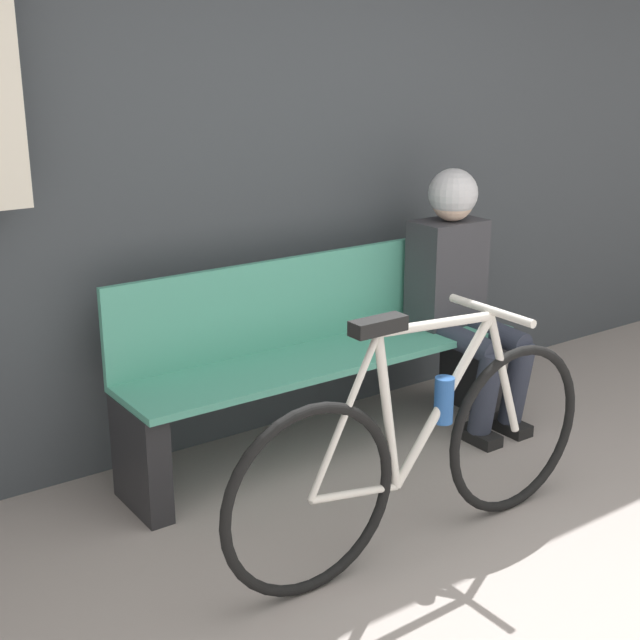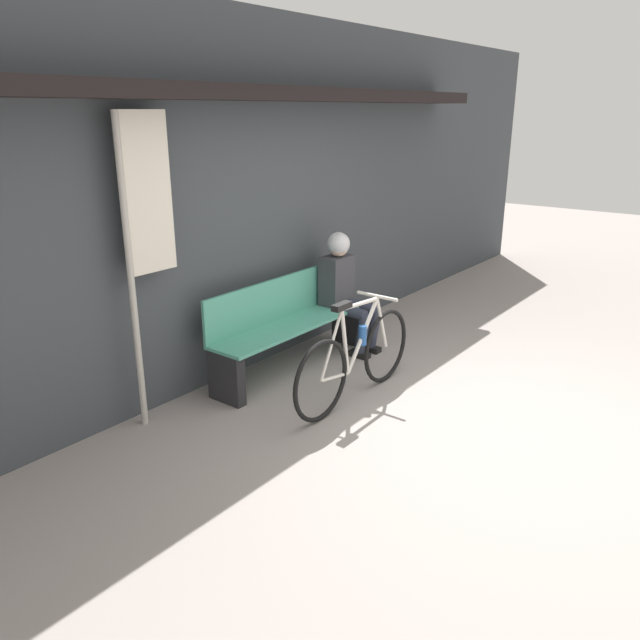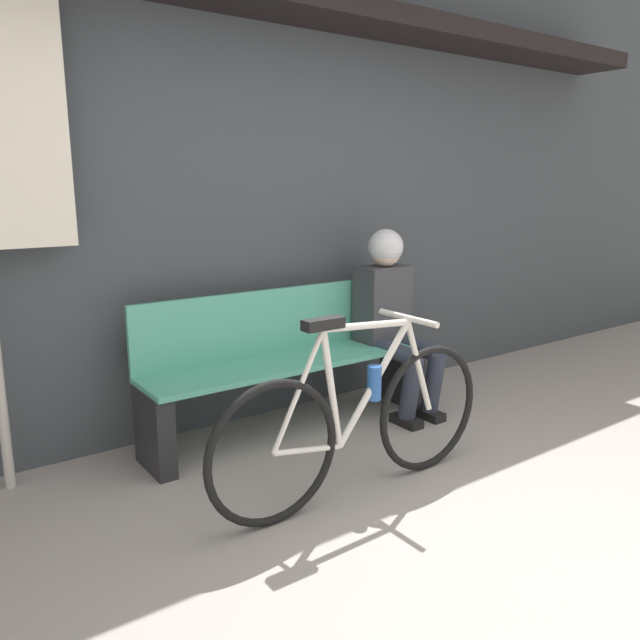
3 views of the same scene
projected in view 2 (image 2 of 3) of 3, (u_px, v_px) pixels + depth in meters
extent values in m
plane|color=gray|center=(471.00, 424.00, 4.94)|extent=(24.00, 24.00, 0.00)
cube|color=#3D4247|center=(255.00, 197.00, 5.75)|extent=(12.00, 0.12, 3.20)
cube|color=black|center=(275.00, 93.00, 5.30)|extent=(6.60, 0.44, 0.12)
cube|color=#51A88E|center=(294.00, 324.00, 5.85)|extent=(1.88, 0.42, 0.03)
cube|color=#51A88E|center=(278.00, 299.00, 5.89)|extent=(1.88, 0.03, 0.40)
cube|color=#232326|center=(226.00, 378.00, 5.26)|extent=(0.10, 0.36, 0.44)
cube|color=#232326|center=(348.00, 323.00, 6.59)|extent=(0.10, 0.36, 0.44)
torus|color=black|center=(321.00, 381.00, 4.91)|extent=(0.68, 0.04, 0.68)
torus|color=black|center=(386.00, 346.00, 5.63)|extent=(0.68, 0.04, 0.68)
cylinder|color=silver|center=(360.00, 304.00, 5.14)|extent=(0.52, 0.03, 0.07)
cylinder|color=silver|center=(363.00, 335.00, 5.27)|extent=(0.45, 0.03, 0.57)
cylinder|color=silver|center=(345.00, 342.00, 5.07)|extent=(0.13, 0.03, 0.59)
cylinder|color=silver|center=(335.00, 377.00, 5.06)|extent=(0.37, 0.03, 0.09)
cylinder|color=silver|center=(331.00, 345.00, 4.93)|extent=(0.29, 0.02, 0.54)
cylinder|color=silver|center=(382.00, 323.00, 5.49)|extent=(0.20, 0.03, 0.50)
cube|color=black|center=(342.00, 306.00, 4.93)|extent=(0.20, 0.07, 0.05)
cylinder|color=silver|center=(377.00, 296.00, 5.34)|extent=(0.03, 0.40, 0.03)
cylinder|color=#235199|center=(363.00, 335.00, 5.27)|extent=(0.07, 0.07, 0.17)
cylinder|color=#2D3342|center=(349.00, 311.00, 6.21)|extent=(0.11, 0.39, 0.13)
cylinder|color=#2D3342|center=(362.00, 334.00, 6.18)|extent=(0.11, 0.17, 0.41)
cube|color=black|center=(359.00, 354.00, 6.27)|extent=(0.10, 0.22, 0.06)
cylinder|color=#2D3342|center=(360.00, 306.00, 6.36)|extent=(0.11, 0.39, 0.13)
cylinder|color=#2D3342|center=(373.00, 329.00, 6.33)|extent=(0.11, 0.17, 0.41)
cube|color=black|center=(370.00, 349.00, 6.42)|extent=(0.10, 0.22, 0.06)
cube|color=#38383D|center=(337.00, 280.00, 6.34)|extent=(0.34, 0.22, 0.50)
sphere|color=beige|center=(338.00, 247.00, 6.21)|extent=(0.20, 0.20, 0.20)
sphere|color=silver|center=(339.00, 244.00, 6.20)|extent=(0.23, 0.23, 0.23)
cylinder|color=#B7B2A8|center=(131.00, 279.00, 4.58)|extent=(0.05, 0.05, 2.37)
cube|color=silver|center=(149.00, 194.00, 4.56)|extent=(0.40, 0.02, 1.17)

